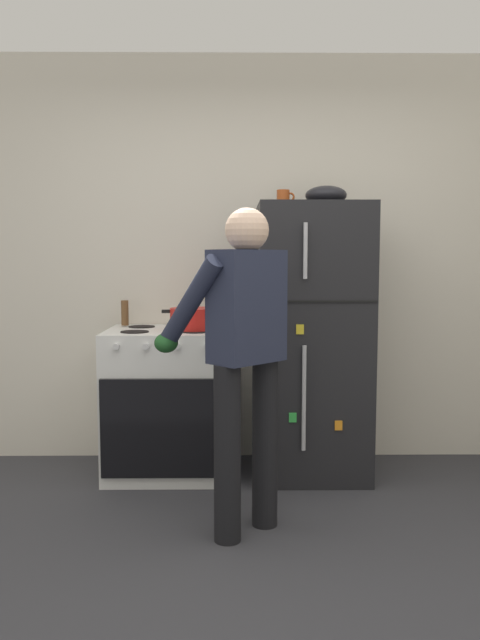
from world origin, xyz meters
TOP-DOWN VIEW (x-y plane):
  - ground at (0.00, 0.00)m, footprint 8.00×8.00m
  - kitchen_wall_back at (0.00, 1.95)m, footprint 6.00×0.10m
  - refrigerator at (0.38, 1.57)m, footprint 0.68×0.72m
  - stove_range at (-0.53, 1.56)m, footprint 0.76×0.67m
  - person_cook at (-0.07, 0.69)m, footprint 0.66×0.70m
  - red_pot at (-0.37, 1.52)m, footprint 0.38×0.28m
  - coffee_mug at (0.20, 1.62)m, footprint 0.11×0.08m
  - pepper_mill at (-0.83, 1.77)m, footprint 0.05×0.05m
  - mixing_bowl at (0.46, 1.57)m, footprint 0.26×0.26m

SIDE VIEW (x-z plane):
  - ground at x=0.00m, z-range 0.00..0.00m
  - stove_range at x=-0.53m, z-range 0.00..0.92m
  - refrigerator at x=0.38m, z-range 0.00..1.69m
  - person_cook at x=-0.07m, z-range 0.15..1.75m
  - red_pot at x=-0.37m, z-range 0.92..1.06m
  - pepper_mill at x=-0.83m, z-range 0.92..1.09m
  - kitchen_wall_back at x=0.00m, z-range 0.00..2.70m
  - coffee_mug at x=0.20m, z-range 1.69..1.79m
  - mixing_bowl at x=0.46m, z-range 1.69..1.81m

